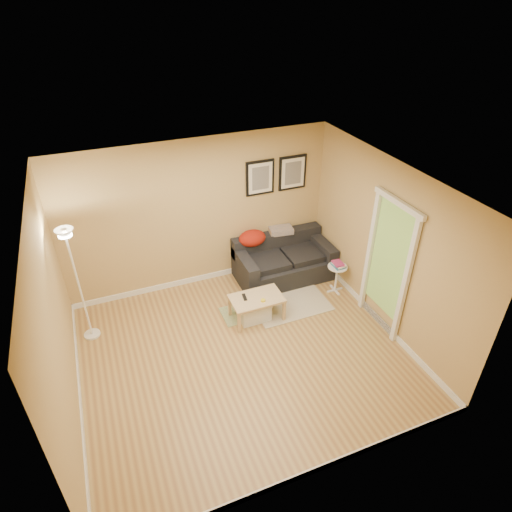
# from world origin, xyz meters

# --- Properties ---
(floor) EXTENTS (4.50, 4.50, 0.00)m
(floor) POSITION_xyz_m (0.00, 0.00, 0.00)
(floor) COLOR tan
(floor) RESTS_ON ground
(ceiling) EXTENTS (4.50, 4.50, 0.00)m
(ceiling) POSITION_xyz_m (0.00, 0.00, 2.60)
(ceiling) COLOR white
(ceiling) RESTS_ON wall_back
(wall_back) EXTENTS (4.50, 0.00, 4.50)m
(wall_back) POSITION_xyz_m (0.00, 2.00, 1.30)
(wall_back) COLOR tan
(wall_back) RESTS_ON ground
(wall_front) EXTENTS (4.50, 0.00, 4.50)m
(wall_front) POSITION_xyz_m (0.00, -2.00, 1.30)
(wall_front) COLOR tan
(wall_front) RESTS_ON ground
(wall_left) EXTENTS (0.00, 4.00, 4.00)m
(wall_left) POSITION_xyz_m (-2.25, 0.00, 1.30)
(wall_left) COLOR tan
(wall_left) RESTS_ON ground
(wall_right) EXTENTS (0.00, 4.00, 4.00)m
(wall_right) POSITION_xyz_m (2.25, 0.00, 1.30)
(wall_right) COLOR tan
(wall_right) RESTS_ON ground
(baseboard_back) EXTENTS (4.50, 0.02, 0.10)m
(baseboard_back) POSITION_xyz_m (0.00, 1.99, 0.05)
(baseboard_back) COLOR white
(baseboard_back) RESTS_ON ground
(baseboard_front) EXTENTS (4.50, 0.02, 0.10)m
(baseboard_front) POSITION_xyz_m (0.00, -1.99, 0.05)
(baseboard_front) COLOR white
(baseboard_front) RESTS_ON ground
(baseboard_left) EXTENTS (0.02, 4.00, 0.10)m
(baseboard_left) POSITION_xyz_m (-2.24, 0.00, 0.05)
(baseboard_left) COLOR white
(baseboard_left) RESTS_ON ground
(baseboard_right) EXTENTS (0.02, 4.00, 0.10)m
(baseboard_right) POSITION_xyz_m (2.24, 0.00, 0.05)
(baseboard_right) COLOR white
(baseboard_right) RESTS_ON ground
(sofa) EXTENTS (1.70, 0.90, 0.75)m
(sofa) POSITION_xyz_m (1.37, 1.53, 0.38)
(sofa) COLOR black
(sofa) RESTS_ON ground
(red_throw) EXTENTS (0.48, 0.36, 0.28)m
(red_throw) POSITION_xyz_m (0.87, 1.81, 0.77)
(red_throw) COLOR #A2250E
(red_throw) RESTS_ON sofa
(plaid_throw) EXTENTS (0.45, 0.32, 0.10)m
(plaid_throw) POSITION_xyz_m (1.44, 1.87, 0.78)
(plaid_throw) COLOR tan
(plaid_throw) RESTS_ON sofa
(framed_print_left) EXTENTS (0.50, 0.04, 0.60)m
(framed_print_left) POSITION_xyz_m (1.08, 1.98, 1.80)
(framed_print_left) COLOR black
(framed_print_left) RESTS_ON wall_back
(framed_print_right) EXTENTS (0.50, 0.04, 0.60)m
(framed_print_right) POSITION_xyz_m (1.68, 1.98, 1.80)
(framed_print_right) COLOR black
(framed_print_right) RESTS_ON wall_back
(area_rug) EXTENTS (1.25, 0.85, 0.01)m
(area_rug) POSITION_xyz_m (1.13, 0.78, 0.01)
(area_rug) COLOR beige
(area_rug) RESTS_ON ground
(green_runner) EXTENTS (0.70, 0.50, 0.01)m
(green_runner) POSITION_xyz_m (0.33, 0.86, 0.01)
(green_runner) COLOR #668C4C
(green_runner) RESTS_ON ground
(coffee_table) EXTENTS (0.90, 0.66, 0.41)m
(coffee_table) POSITION_xyz_m (0.48, 0.66, 0.20)
(coffee_table) COLOR tan
(coffee_table) RESTS_ON ground
(remote_control) EXTENTS (0.07, 0.17, 0.02)m
(remote_control) POSITION_xyz_m (0.31, 0.73, 0.42)
(remote_control) COLOR black
(remote_control) RESTS_ON coffee_table
(tape_roll) EXTENTS (0.07, 0.07, 0.03)m
(tape_roll) POSITION_xyz_m (0.54, 0.54, 0.42)
(tape_roll) COLOR yellow
(tape_roll) RESTS_ON coffee_table
(storage_bin) EXTENTS (0.49, 0.36, 0.30)m
(storage_bin) POSITION_xyz_m (0.44, 0.66, 0.15)
(storage_bin) COLOR white
(storage_bin) RESTS_ON ground
(side_table) EXTENTS (0.33, 0.33, 0.51)m
(side_table) POSITION_xyz_m (2.02, 0.81, 0.25)
(side_table) COLOR white
(side_table) RESTS_ON ground
(book_stack) EXTENTS (0.22, 0.27, 0.07)m
(book_stack) POSITION_xyz_m (2.03, 0.81, 0.55)
(book_stack) COLOR teal
(book_stack) RESTS_ON side_table
(floor_lamp) EXTENTS (0.24, 0.24, 1.86)m
(floor_lamp) POSITION_xyz_m (-2.00, 1.23, 0.88)
(floor_lamp) COLOR white
(floor_lamp) RESTS_ON ground
(doorway) EXTENTS (0.12, 1.01, 2.13)m
(doorway) POSITION_xyz_m (2.20, -0.15, 1.02)
(doorway) COLOR white
(doorway) RESTS_ON ground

